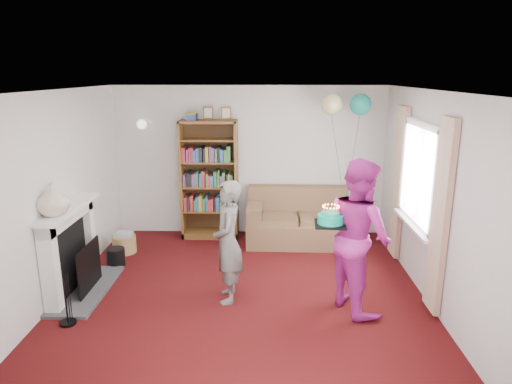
{
  "coord_description": "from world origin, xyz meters",
  "views": [
    {
      "loc": [
        0.29,
        -5.04,
        2.69
      ],
      "look_at": [
        0.15,
        0.6,
        1.21
      ],
      "focal_mm": 32.0,
      "sensor_mm": 36.0,
      "label": 1
    }
  ],
  "objects_px": {
    "sofa": "(298,222)",
    "birthday_cake": "(330,219)",
    "bookcase": "(210,181)",
    "person_striped": "(228,242)",
    "person_magenta": "(359,235)"
  },
  "relations": [
    {
      "from": "sofa",
      "to": "birthday_cake",
      "type": "xyz_separation_m",
      "value": [
        0.19,
        -2.31,
        0.8
      ]
    },
    {
      "from": "bookcase",
      "to": "person_striped",
      "type": "distance_m",
      "value": 2.32
    },
    {
      "from": "person_striped",
      "to": "birthday_cake",
      "type": "bearing_deg",
      "value": 72.02
    },
    {
      "from": "person_striped",
      "to": "person_magenta",
      "type": "xyz_separation_m",
      "value": [
        1.51,
        -0.14,
        0.15
      ]
    },
    {
      "from": "bookcase",
      "to": "sofa",
      "type": "height_order",
      "value": "bookcase"
    },
    {
      "from": "bookcase",
      "to": "sofa",
      "type": "relative_size",
      "value": 1.31
    },
    {
      "from": "person_magenta",
      "to": "sofa",
      "type": "bearing_deg",
      "value": -9.02
    },
    {
      "from": "sofa",
      "to": "bookcase",
      "type": "bearing_deg",
      "value": 171.87
    },
    {
      "from": "person_striped",
      "to": "birthday_cake",
      "type": "relative_size",
      "value": 4.38
    },
    {
      "from": "person_magenta",
      "to": "bookcase",
      "type": "bearing_deg",
      "value": 16.79
    },
    {
      "from": "person_magenta",
      "to": "birthday_cake",
      "type": "relative_size",
      "value": 5.26
    },
    {
      "from": "bookcase",
      "to": "birthday_cake",
      "type": "height_order",
      "value": "bookcase"
    },
    {
      "from": "bookcase",
      "to": "person_striped",
      "type": "relative_size",
      "value": 1.46
    },
    {
      "from": "sofa",
      "to": "person_magenta",
      "type": "bearing_deg",
      "value": -75.02
    },
    {
      "from": "sofa",
      "to": "birthday_cake",
      "type": "bearing_deg",
      "value": -84.31
    }
  ]
}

